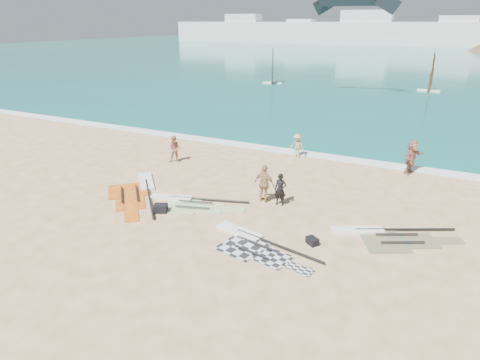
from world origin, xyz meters
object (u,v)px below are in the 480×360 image
at_px(rig_grey, 252,243).
at_px(gear_bag_far, 312,241).
at_px(rig_orange, 385,236).
at_px(person_wetsuit, 280,190).
at_px(beachgoer_right, 411,157).
at_px(rig_red, 138,191).
at_px(beachgoer_mid, 297,146).
at_px(rig_green, 188,203).
at_px(beachgoer_back, 265,184).
at_px(beachgoer_left, 175,149).
at_px(gear_bag_near, 161,208).

distance_m(rig_grey, gear_bag_far, 2.35).
distance_m(rig_orange, person_wetsuit, 5.08).
bearing_deg(rig_grey, beachgoer_right, 78.65).
xyz_separation_m(rig_grey, person_wetsuit, (-0.33, 3.89, 0.74)).
bearing_deg(rig_grey, rig_red, 175.57).
bearing_deg(rig_grey, beachgoer_mid, 111.82).
bearing_deg(rig_green, beachgoer_back, 13.03).
relative_size(beachgoer_left, beachgoer_back, 0.89).
height_order(rig_green, beachgoer_back, beachgoer_back).
height_order(rig_red, gear_bag_near, gear_bag_near).
relative_size(beachgoer_back, beachgoer_right, 0.94).
bearing_deg(beachgoer_left, rig_red, -109.70).
relative_size(beachgoer_mid, beachgoer_right, 0.77).
relative_size(rig_green, rig_red, 0.93).
height_order(beachgoer_left, beachgoer_mid, beachgoer_left).
xyz_separation_m(gear_bag_near, beachgoer_mid, (3.02, 10.41, 0.58)).
distance_m(beachgoer_back, beachgoer_right, 9.42).
bearing_deg(beachgoer_mid, beachgoer_back, -71.57).
distance_m(gear_bag_far, beachgoer_right, 10.54).
bearing_deg(beachgoer_back, rig_green, 40.78).
distance_m(rig_grey, person_wetsuit, 3.98).
bearing_deg(gear_bag_near, beachgoer_right, 46.77).
bearing_deg(rig_red, rig_grey, 31.36).
xyz_separation_m(rig_grey, rig_green, (-4.35, 2.10, 0.00)).
xyz_separation_m(rig_orange, beachgoer_left, (-12.98, 4.03, 0.79)).
bearing_deg(rig_red, beachgoer_right, 84.07).
height_order(rig_green, beachgoer_right, beachgoer_right).
relative_size(gear_bag_near, beachgoer_mid, 0.39).
bearing_deg(rig_grey, rig_green, 166.24).
xyz_separation_m(rig_grey, rig_orange, (4.61, 2.92, 0.00)).
xyz_separation_m(gear_bag_far, beachgoer_left, (-10.48, 5.91, 0.69)).
distance_m(beachgoer_mid, beachgoer_back, 7.33).
bearing_deg(rig_green, beachgoer_right, 28.31).
height_order(gear_bag_far, person_wetsuit, person_wetsuit).
xyz_separation_m(rig_red, gear_bag_far, (9.53, -1.15, 0.09)).
bearing_deg(rig_orange, beachgoer_right, 61.85).
relative_size(beachgoer_left, beachgoer_right, 0.84).
relative_size(gear_bag_near, person_wetsuit, 0.38).
distance_m(gear_bag_near, beachgoer_right, 14.31).
height_order(rig_orange, beachgoer_back, beachgoer_back).
xyz_separation_m(rig_red, beachgoer_back, (6.28, 1.71, 0.89)).
height_order(rig_green, beachgoer_mid, beachgoer_mid).
bearing_deg(gear_bag_far, person_wetsuit, 130.45).
distance_m(rig_grey, gear_bag_near, 5.01).
height_order(person_wetsuit, beachgoer_mid, person_wetsuit).
bearing_deg(rig_green, beachgoer_mid, 58.73).
height_order(beachgoer_back, beachgoer_right, beachgoer_right).
bearing_deg(rig_green, rig_grey, -42.18).
height_order(gear_bag_near, gear_bag_far, gear_bag_near).
bearing_deg(rig_red, beachgoer_left, 149.08).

